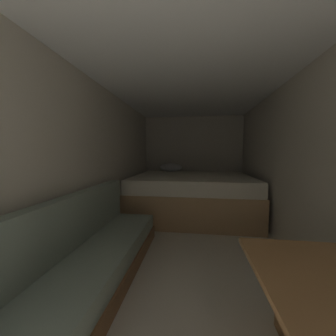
% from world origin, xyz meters
% --- Properties ---
extents(ground_plane, '(7.01, 7.01, 0.00)m').
position_xyz_m(ground_plane, '(0.00, 1.77, 0.00)').
color(ground_plane, beige).
extents(wall_back, '(2.43, 0.05, 2.09)m').
position_xyz_m(wall_back, '(0.00, 4.30, 1.04)').
color(wall_back, beige).
rests_on(wall_back, ground).
extents(wall_left, '(0.05, 5.01, 2.09)m').
position_xyz_m(wall_left, '(-1.19, 1.77, 1.04)').
color(wall_left, beige).
rests_on(wall_left, ground).
extents(wall_right, '(0.05, 5.01, 2.09)m').
position_xyz_m(wall_right, '(1.19, 1.77, 1.04)').
color(wall_right, beige).
rests_on(wall_right, ground).
extents(ceiling_slab, '(2.43, 5.01, 0.05)m').
position_xyz_m(ceiling_slab, '(0.00, 1.77, 2.11)').
color(ceiling_slab, white).
rests_on(ceiling_slab, wall_left).
extents(bed, '(2.21, 1.85, 0.97)m').
position_xyz_m(bed, '(-0.00, 3.31, 0.39)').
color(bed, tan).
rests_on(bed, ground).
extents(sofa_left, '(0.63, 2.35, 0.81)m').
position_xyz_m(sofa_left, '(-0.89, 1.03, 0.25)').
color(sofa_left, brown).
rests_on(sofa_left, ground).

